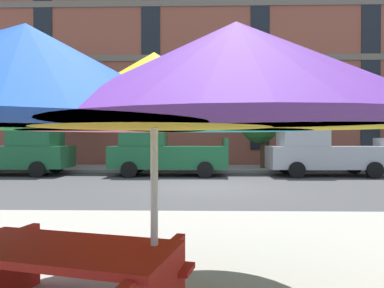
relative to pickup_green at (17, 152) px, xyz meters
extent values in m
plane|color=#424244|center=(8.45, -3.70, -1.03)|extent=(120.00, 120.00, 0.00)
cube|color=gray|center=(8.45, 3.10, -0.97)|extent=(56.00, 3.60, 0.12)
cube|color=#934C3D|center=(8.45, 11.30, 5.37)|extent=(38.58, 12.00, 12.80)
cube|color=#6B6056|center=(8.45, 5.26, 2.17)|extent=(37.81, 0.08, 0.36)
cube|color=#6B6056|center=(8.45, 5.26, 5.37)|extent=(37.81, 0.08, 0.36)
cube|color=#6B6056|center=(8.45, 5.26, 8.57)|extent=(37.81, 0.08, 0.36)
cube|color=black|center=(-1.19, 5.27, 5.77)|extent=(1.10, 0.06, 11.60)
cube|color=black|center=(5.24, 5.27, 5.77)|extent=(1.10, 0.06, 11.60)
cube|color=black|center=(11.66, 5.27, 5.77)|extent=(1.10, 0.06, 11.60)
cube|color=black|center=(18.09, 5.27, 5.77)|extent=(1.10, 0.06, 11.60)
cube|color=#195933|center=(-0.24, 0.00, -0.21)|extent=(5.10, 1.90, 0.96)
cube|color=#195933|center=(0.86, 0.00, 0.72)|extent=(1.90, 1.75, 0.90)
cylinder|color=black|center=(1.34, -0.95, -0.69)|extent=(0.68, 0.22, 0.68)
cylinder|color=black|center=(1.34, 0.95, -0.69)|extent=(0.68, 0.22, 0.68)
cube|color=#195933|center=(6.78, 0.00, -0.21)|extent=(5.10, 1.90, 0.96)
cube|color=#195933|center=(5.68, 0.00, 0.72)|extent=(1.90, 1.75, 0.90)
cube|color=#195933|center=(9.25, 0.00, 0.45)|extent=(0.16, 1.75, 0.36)
cylinder|color=black|center=(8.36, 0.95, -0.69)|extent=(0.68, 0.22, 0.68)
cylinder|color=black|center=(8.36, -0.95, -0.69)|extent=(0.68, 0.22, 0.68)
cylinder|color=black|center=(5.20, 0.95, -0.69)|extent=(0.68, 0.22, 0.68)
cylinder|color=black|center=(5.20, -0.95, -0.69)|extent=(0.68, 0.22, 0.68)
cube|color=#A8AAB2|center=(13.71, 0.00, -0.21)|extent=(5.10, 1.90, 0.96)
cube|color=#A8AAB2|center=(12.61, 0.00, 0.72)|extent=(1.90, 1.75, 0.90)
cylinder|color=black|center=(15.29, 0.95, -0.69)|extent=(0.68, 0.22, 0.68)
cylinder|color=black|center=(15.29, -0.95, -0.69)|extent=(0.68, 0.22, 0.68)
cylinder|color=black|center=(12.13, 0.95, -0.69)|extent=(0.68, 0.22, 0.68)
cylinder|color=black|center=(12.13, -0.95, -0.69)|extent=(0.68, 0.22, 0.68)
cylinder|color=#4C3823|center=(0.77, 2.94, 0.17)|extent=(0.30, 0.30, 2.39)
sphere|color=#236023|center=(0.88, 2.61, 2.59)|extent=(2.79, 2.79, 2.79)
sphere|color=#236023|center=(0.90, 3.05, 2.90)|extent=(2.31, 2.31, 2.31)
sphere|color=#236023|center=(0.91, 2.64, 2.35)|extent=(2.08, 2.08, 2.08)
sphere|color=#236023|center=(1.09, 2.68, 2.71)|extent=(3.30, 3.30, 3.30)
cylinder|color=#4C3823|center=(11.40, 2.76, -0.15)|extent=(0.27, 0.27, 1.76)
sphere|color=#2D702D|center=(11.22, 2.98, 1.48)|extent=(1.59, 1.59, 1.59)
sphere|color=#2D702D|center=(11.67, 2.76, 1.52)|extent=(1.68, 1.68, 1.68)
sphere|color=#2D702D|center=(11.19, 2.62, 1.40)|extent=(2.04, 2.04, 2.04)
sphere|color=#2D702D|center=(11.17, 2.67, 1.29)|extent=(1.31, 1.31, 1.31)
cylinder|color=silver|center=(7.79, -12.70, 0.08)|extent=(0.06, 0.06, 2.22)
cone|color=yellow|center=(8.89, -12.70, 0.93)|extent=(1.92, 1.92, 0.52)
cone|color=#199EB2|center=(8.34, -11.75, 0.93)|extent=(1.92, 1.92, 0.52)
cone|color=#E5668C|center=(7.24, -11.75, 0.93)|extent=(1.92, 1.92, 0.52)
cone|color=green|center=(6.70, -12.70, 0.93)|extent=(1.92, 1.92, 0.52)
cone|color=blue|center=(7.24, -13.65, 0.93)|extent=(1.92, 1.92, 0.52)
cone|color=#662D9E|center=(8.34, -13.65, 0.93)|extent=(1.92, 1.92, 0.52)
cone|color=yellow|center=(7.79, -12.70, 0.97)|extent=(1.84, 1.84, 0.60)
cube|color=red|center=(7.06, -12.74, -0.29)|extent=(1.94, 1.19, 0.06)
cube|color=red|center=(7.20, -12.14, -0.59)|extent=(1.82, 0.69, 0.05)
camera|label=1|loc=(8.16, -15.47, 0.58)|focal=32.90mm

